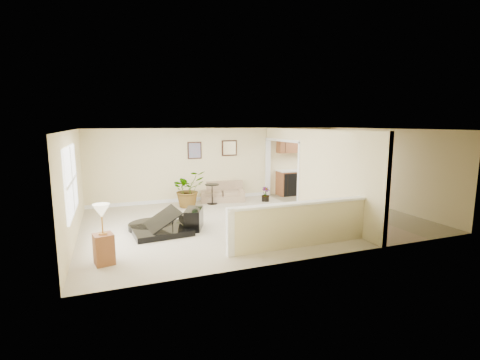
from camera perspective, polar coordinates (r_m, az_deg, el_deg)
name	(u,v)px	position (r m, az deg, el deg)	size (l,w,h in m)	color
floor	(254,220)	(9.75, 2.32, -6.54)	(9.00, 9.00, 0.00)	#BAA991
back_wall	(221,164)	(12.28, -3.12, 2.67)	(9.00, 0.04, 2.50)	beige
front_wall	(315,197)	(6.87, 12.21, -2.73)	(9.00, 0.04, 2.50)	beige
left_wall	(73,186)	(8.79, -25.76, -0.86)	(0.04, 6.00, 2.50)	beige
right_wall	(384,168)	(11.98, 22.61, 1.81)	(0.04, 6.00, 2.50)	beige
ceiling	(255,129)	(9.39, 2.42, 8.31)	(9.00, 6.00, 0.04)	white
kitchen_vinyl	(347,210)	(11.32, 17.21, -4.70)	(2.70, 6.00, 0.01)	gray
interior_partition	(307,172)	(10.54, 10.87, 1.26)	(0.18, 5.99, 2.50)	beige
pony_half_wall	(299,223)	(7.67, 9.65, -7.04)	(3.42, 0.22, 1.00)	beige
left_window	(71,180)	(8.26, -26.04, -0.06)	(0.05, 2.15, 1.45)	white
wall_art_left	(195,150)	(11.96, -7.46, 4.84)	(0.48, 0.04, 0.58)	#341C13
wall_mirror	(229,148)	(12.30, -1.76, 5.26)	(0.55, 0.04, 0.55)	#341C13
kitchen_cabinets	(303,171)	(13.40, 10.37, 1.45)	(2.36, 0.65, 2.33)	brown
piano	(159,211)	(8.78, -13.20, -4.97)	(1.66, 1.72, 1.28)	black
piano_bench	(194,219)	(8.97, -7.58, -6.32)	(0.39, 0.77, 0.51)	black
loveseat	(222,191)	(12.12, -2.98, -1.85)	(1.69, 1.19, 0.85)	tan
accent_table	(212,191)	(11.58, -4.59, -1.85)	(0.46, 0.46, 0.67)	black
palm_plant	(188,189)	(11.26, -8.53, -1.50)	(1.30, 1.21, 1.17)	black
small_plant	(265,195)	(12.00, 4.20, -2.51)	(0.33, 0.33, 0.50)	black
lamp_stand	(103,239)	(7.14, -21.53, -8.99)	(0.41, 0.41, 1.17)	brown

